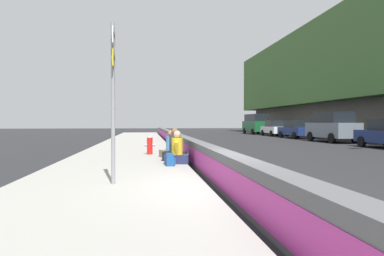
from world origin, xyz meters
The scene contains 13 objects.
ground_plane centered at (0.00, 0.00, 0.00)m, with size 160.00×160.00×0.00m, color #232326.
sidewalk_strip centered at (0.00, 2.65, 0.07)m, with size 80.00×4.40×0.14m, color gray.
jersey_barrier centered at (0.00, 0.00, 0.42)m, with size 76.00×0.45×0.85m.
route_sign_post centered at (0.64, 2.52, 2.21)m, with size 0.44×0.09×3.60m.
fire_hydrant centered at (7.71, 1.64, 0.59)m, with size 0.26×0.46×0.88m.
seated_person_foreground centered at (4.36, 0.76, 0.48)m, with size 0.80×0.90×1.10m.
seated_person_middle centered at (5.31, 0.76, 0.51)m, with size 0.85×0.95×1.17m.
seated_person_rear centered at (6.40, 0.84, 0.47)m, with size 0.84×0.92×1.06m.
backpack centered at (3.68, 1.04, 0.33)m, with size 0.32×0.28×0.40m.
parked_car_fourth centered at (17.33, -12.20, 1.18)m, with size 4.84×2.15×2.28m.
parked_car_midline centered at (23.57, -12.17, 0.86)m, with size 4.55×2.05×1.71m.
parked_car_far centered at (29.27, -12.25, 0.86)m, with size 4.53×2.01×1.71m.
parked_car_farther centered at (35.61, -12.13, 1.35)m, with size 5.16×2.22×2.56m.
Camera 1 is at (-7.22, 1.78, 1.52)m, focal length 32.29 mm.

